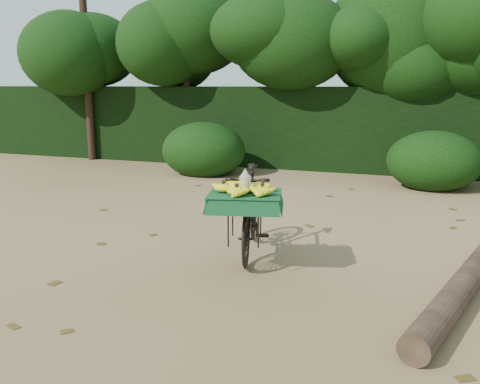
% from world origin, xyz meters
% --- Properties ---
extents(ground, '(80.00, 80.00, 0.00)m').
position_xyz_m(ground, '(0.00, 0.00, 0.00)').
color(ground, tan).
rests_on(ground, ground).
extents(vendor_bicycle, '(0.97, 1.78, 0.98)m').
position_xyz_m(vendor_bicycle, '(-0.43, -0.21, 0.50)').
color(vendor_bicycle, black).
rests_on(vendor_bicycle, ground).
extents(fallen_log, '(1.11, 3.17, 0.23)m').
position_xyz_m(fallen_log, '(1.79, -0.50, 0.12)').
color(fallen_log, brown).
rests_on(fallen_log, ground).
extents(hedge_backdrop, '(26.00, 1.80, 1.80)m').
position_xyz_m(hedge_backdrop, '(0.00, 6.30, 0.90)').
color(hedge_backdrop, black).
rests_on(hedge_backdrop, ground).
extents(tree_row, '(14.50, 2.00, 4.00)m').
position_xyz_m(tree_row, '(-0.65, 5.50, 2.00)').
color(tree_row, black).
rests_on(tree_row, ground).
extents(bush_clumps, '(8.80, 1.70, 0.90)m').
position_xyz_m(bush_clumps, '(0.50, 4.30, 0.45)').
color(bush_clumps, black).
rests_on(bush_clumps, ground).
extents(leaf_litter, '(7.00, 7.30, 0.01)m').
position_xyz_m(leaf_litter, '(0.00, 0.65, 0.01)').
color(leaf_litter, '#513D15').
rests_on(leaf_litter, ground).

